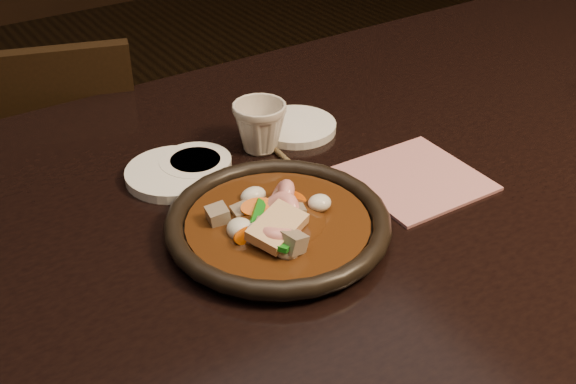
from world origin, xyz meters
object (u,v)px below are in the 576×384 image
chair (48,217)px  tea_cup (260,125)px  table (396,224)px  plate (278,224)px

chair → tea_cup: 0.60m
chair → tea_cup: size_ratio=11.21×
table → chair: bearing=117.9°
chair → plate: chair is taller
plate → tea_cup: bearing=64.4°
chair → plate: bearing=119.2°
table → chair: size_ratio=1.93×
table → tea_cup: 0.23m
table → plate: 0.22m
table → plate: plate is taller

